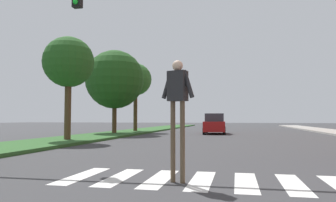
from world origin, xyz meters
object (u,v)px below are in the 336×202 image
Objects in this scene: tree_far at (115,80)px; tree_distant at (136,80)px; tree_mid at (69,63)px; pedestrian_performer at (178,101)px; traffic_light_gantry at (79,17)px; sedan_midblock at (215,124)px.

tree_far reaches higher than tree_distant.
tree_far is at bearing -96.64° from tree_distant.
tree_mid is 8.43m from tree_far.
tree_distant is 2.54× the size of pedestrian_performer.
tree_far is 2.70× the size of pedestrian_performer.
tree_distant is at bearing 102.94° from traffic_light_gantry.
sedan_midblock is (2.87, 18.71, -3.62)m from traffic_light_gantry.
tree_far is 4.13m from tree_distant.
tree_distant is 0.61× the size of traffic_light_gantry.
tree_mid is at bearing -89.55° from tree_distant.
pedestrian_performer is at bearing -34.66° from traffic_light_gantry.
tree_far is 0.65× the size of traffic_light_gantry.
sedan_midblock is (7.33, 11.37, -3.61)m from tree_mid.
traffic_light_gantry reaches higher than sedan_midblock.
sedan_midblock is at bearing 81.28° from traffic_light_gantry.
sedan_midblock is (-0.65, 21.15, -0.87)m from pedestrian_performer.
tree_mid is at bearing -122.80° from sedan_midblock.
tree_distant reaches higher than traffic_light_gantry.
traffic_light_gantry is at bearing -77.06° from tree_distant.
pedestrian_performer is at bearing -64.82° from tree_far.
sedan_midblock is (7.42, -1.11, -4.13)m from tree_distant.
traffic_light_gantry is 5.09m from pedestrian_performer.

